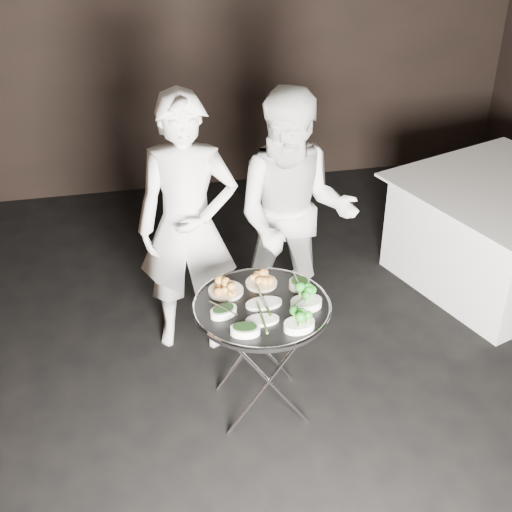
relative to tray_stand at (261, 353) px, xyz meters
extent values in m
cube|color=black|center=(-0.02, -0.44, -0.42)|extent=(6.00, 7.00, 0.05)
cube|color=black|center=(-0.02, 3.09, 1.10)|extent=(6.00, 0.05, 3.00)
cylinder|color=silver|center=(0.00, -0.19, -0.05)|extent=(0.48, 0.02, 0.71)
cylinder|color=silver|center=(0.00, -0.19, -0.05)|extent=(0.48, 0.02, 0.71)
cylinder|color=silver|center=(0.00, 0.19, -0.05)|extent=(0.48, 0.02, 0.71)
cylinder|color=silver|center=(0.00, 0.19, -0.05)|extent=(0.48, 0.02, 0.71)
cylinder|color=silver|center=(-0.20, 0.00, 0.28)|extent=(0.02, 0.41, 0.02)
cylinder|color=silver|center=(0.20, 0.00, 0.28)|extent=(0.02, 0.41, 0.02)
cylinder|color=black|center=(0.00, 0.00, 0.31)|extent=(0.74, 0.74, 0.03)
torus|color=silver|center=(0.00, 0.00, 0.33)|extent=(0.76, 0.76, 0.02)
cylinder|color=beige|center=(-0.17, 0.17, 0.34)|extent=(0.20, 0.20, 0.02)
cylinder|color=beige|center=(0.04, 0.20, 0.34)|extent=(0.18, 0.18, 0.02)
cylinder|color=white|center=(0.24, 0.12, 0.35)|extent=(0.12, 0.12, 0.04)
cylinder|color=silver|center=(-0.18, 0.16, 0.38)|extent=(0.08, 0.18, 0.01)
cylinder|color=silver|center=(0.05, 0.21, 0.38)|extent=(0.12, 0.16, 0.01)
cylinder|color=silver|center=(0.23, 0.13, 0.38)|extent=(0.01, 0.19, 0.01)
cylinder|color=silver|center=(-0.22, -0.05, 0.38)|extent=(0.13, 0.15, 0.01)
cylinder|color=silver|center=(0.22, -0.05, 0.38)|extent=(0.16, 0.12, 0.01)
cylinder|color=silver|center=(0.00, 0.01, 0.38)|extent=(0.03, 0.19, 0.01)
imported|color=white|center=(-0.30, 0.73, 0.45)|extent=(0.68, 0.51, 1.70)
imported|color=white|center=(0.37, 0.76, 0.43)|extent=(0.95, 0.82, 1.66)
cube|color=white|center=(2.00, 0.98, -0.02)|extent=(1.19, 1.19, 0.75)
cube|color=white|center=(2.00, 0.98, 0.36)|extent=(1.34, 1.34, 0.02)
camera|label=1|loc=(-0.68, -3.06, 2.57)|focal=50.00mm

